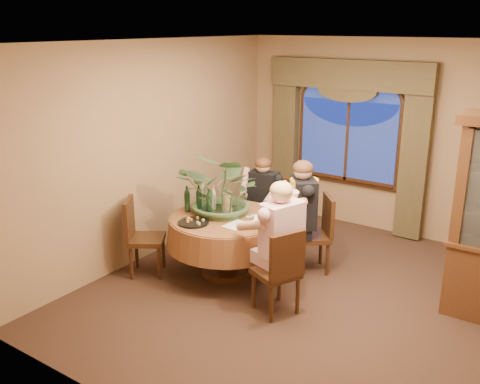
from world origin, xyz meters
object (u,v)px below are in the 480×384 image
Objects in this scene: wine_bottle_0 at (199,198)px; wine_bottle_1 at (187,199)px; chair_back at (270,214)px; stoneware_vase at (227,204)px; wine_bottle_2 at (213,199)px; wine_bottle_3 at (202,194)px; chair_front_left at (146,237)px; centerpiece_plant at (225,160)px; person_back at (263,202)px; chair_right at (276,270)px; person_scarf at (303,217)px; wine_bottle_4 at (209,202)px; olive_bowl at (231,217)px; chair_back_right at (312,234)px; person_pink at (281,246)px; dining_table at (227,246)px.

wine_bottle_0 is 1.00× the size of wine_bottle_1.
stoneware_vase is at bearing 85.94° from chair_back.
wine_bottle_2 is 0.23m from wine_bottle_3.
centerpiece_plant reaches higher than chair_front_left.
chair_right is at bearing 120.17° from person_back.
chair_right is 2.91× the size of wine_bottle_3.
wine_bottle_0 reaches higher than chair_back.
chair_back is 0.88m from person_scarf.
chair_front_left is at bearing -140.60° from wine_bottle_4.
olive_bowl is (0.09, -1.05, 0.29)m from chair_back.
chair_back_right is 1.05m from olive_bowl.
wine_bottle_3 is at bearing 175.11° from centerpiece_plant.
wine_bottle_4 reaches higher than chair_back_right.
person_pink is 1.28m from wine_bottle_2.
person_back is at bearing 121.91° from chair_front_left.
person_pink reaches higher than chair_right.
chair_front_left is 0.67× the size of person_pink.
centerpiece_plant is 3.66× the size of wine_bottle_3.
wine_bottle_2 is at bearing -168.41° from centerpiece_plant.
person_pink is 1.33m from centerpiece_plant.
chair_front_left is 1.07m from stoneware_vase.
wine_bottle_4 is (-0.12, -0.16, -0.51)m from centerpiece_plant.
olive_bowl is (0.15, -0.13, -0.10)m from stoneware_vase.
dining_table is at bearing 90.00° from person_pink.
person_scarf reaches higher than wine_bottle_4.
person_back is (-0.11, -0.01, 0.15)m from chair_back.
wine_bottle_3 is (-0.47, -0.89, 0.44)m from chair_back.
chair_front_left is (-0.81, -1.57, 0.00)m from chair_back.
chair_back_right is at bearing 93.20° from chair_front_left.
wine_bottle_3 is at bearing 61.16° from person_back.
chair_front_left is at bearing 59.56° from person_back.
dining_table is 1.21× the size of centerpiece_plant.
wine_bottle_0 and wine_bottle_1 have the same top height.
wine_bottle_4 is at bearing 78.68° from chair_back.
chair_front_left is 1.79m from person_pink.
person_scarf is 4.35× the size of wine_bottle_3.
person_back is at bearing 73.97° from wine_bottle_0.
wine_bottle_4 is (-0.11, -1.07, 0.28)m from person_back.
person_back reaches higher than wine_bottle_0.
dining_table is 9.95× the size of olive_bowl.
chair_back is 2.91× the size of wine_bottle_4.
stoneware_vase is 0.55m from centerpiece_plant.
wine_bottle_2 is (-0.14, -0.94, 0.28)m from person_back.
chair_right is 1.78m from chair_front_left.
wine_bottle_4 is (0.04, -0.13, 0.00)m from wine_bottle_2.
person_scarf is (1.54, 1.14, 0.24)m from chair_front_left.
person_scarf is at bearing 27.81° from wine_bottle_2.
wine_bottle_1 is at bearing 100.63° from person_pink.
chair_back_right is 2.91× the size of wine_bottle_0.
wine_bottle_0 reaches higher than stoneware_vase.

